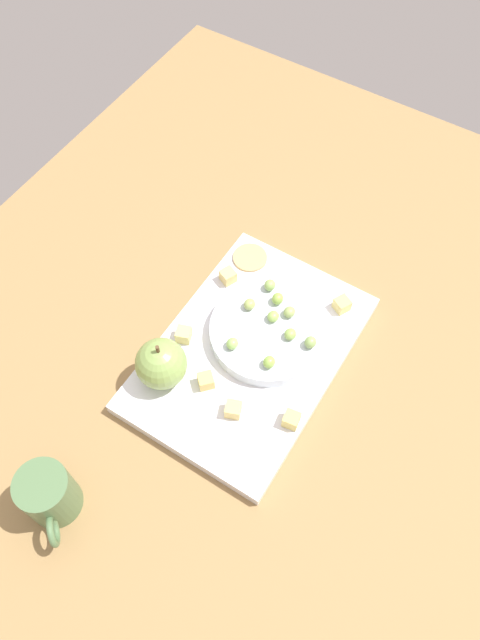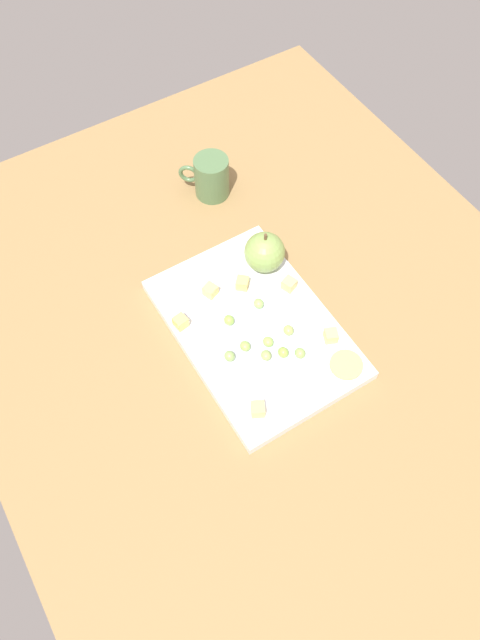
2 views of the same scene
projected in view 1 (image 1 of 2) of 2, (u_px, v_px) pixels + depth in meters
table at (238, 353)px, 91.14cm from camera, size 122.27×97.08×4.13cm
platter at (250, 353)px, 87.62cm from camera, size 35.35×24.08×1.99cm
serving_dish at (268, 332)px, 87.11cm from camera, size 16.68×16.68×2.12cm
apple_whole at (161, 364)px, 81.70cm from camera, size 7.08×7.08×7.08cm
apple_stem at (158, 349)px, 78.15cm from camera, size 0.50×0.50×1.20cm
cheese_cube_0 at (228, 276)px, 92.14cm from camera, size 2.68×2.68×2.05cm
cheese_cube_1 at (208, 382)px, 83.06cm from camera, size 2.89×2.89×2.05cm
cheese_cube_2 at (233, 409)px, 81.02cm from camera, size 2.64×2.64×2.05cm
cheese_cube_3 at (342, 305)px, 89.52cm from camera, size 2.75×2.75×2.05cm
cheese_cube_4 at (291, 420)px, 80.27cm from camera, size 2.34×2.34×2.05cm
cheese_cube_5 at (184, 335)px, 86.90cm from camera, size 2.63×2.63×2.05cm
cracker_0 at (250, 258)px, 94.96cm from camera, size 5.35×5.35×0.40cm
grape_0 at (250, 304)px, 87.34cm from camera, size 1.81×1.63×1.52cm
grape_1 at (269, 362)px, 82.50cm from camera, size 1.81×1.63×1.62cm
grape_2 at (232, 344)px, 84.02cm from camera, size 1.81×1.63×1.55cm
grape_3 at (310, 342)px, 84.04cm from camera, size 1.81×1.63×1.70cm
grape_4 at (290, 334)px, 84.83cm from camera, size 1.81×1.63×1.47cm
grape_5 at (273, 316)px, 86.32cm from camera, size 1.81×1.63×1.47cm
grape_6 at (289, 312)px, 86.71cm from camera, size 1.81×1.63×1.45cm
grape_7 at (278, 299)px, 87.73cm from camera, size 1.81×1.63×1.69cm
grape_8 at (273, 287)px, 88.85cm from camera, size 1.81×1.63×1.64cm
cup at (49, 495)px, 74.04cm from camera, size 7.98×8.38×8.31cm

